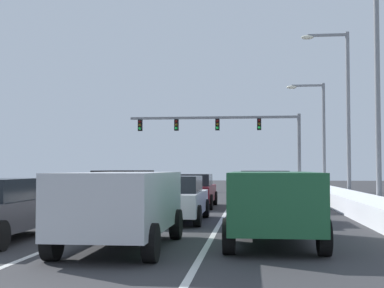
{
  "coord_description": "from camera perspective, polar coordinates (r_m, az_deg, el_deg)",
  "views": [
    {
      "loc": [
        2.69,
        -5.7,
        1.75
      ],
      "look_at": [
        -0.86,
        27.07,
        3.26
      ],
      "focal_mm": 50.66,
      "sensor_mm": 36.0,
      "label": 1
    }
  ],
  "objects": [
    {
      "name": "ground_plane",
      "position": [
        21.37,
        -1.08,
        -7.32
      ],
      "size": [
        120.0,
        120.0,
        0.0
      ],
      "primitive_type": "plane",
      "color": "#333335"
    },
    {
      "name": "sedan_white_center_lane_second",
      "position": [
        17.98,
        -1.8,
        -5.76
      ],
      "size": [
        2.0,
        4.5,
        1.51
      ],
      "color": "silver",
      "rests_on": "ground"
    },
    {
      "name": "sedan_maroon_center_lane_third",
      "position": [
        24.72,
        0.11,
        -4.91
      ],
      "size": [
        2.0,
        4.5,
        1.51
      ],
      "color": "maroon",
      "rests_on": "ground"
    },
    {
      "name": "suv_green_right_lane_nearest",
      "position": [
        12.88,
        8.48,
        -5.86
      ],
      "size": [
        2.16,
        4.9,
        1.67
      ],
      "color": "#1E5633",
      "rests_on": "ground"
    },
    {
      "name": "sedan_navy_right_lane_second",
      "position": [
        18.66,
        7.98,
        -5.62
      ],
      "size": [
        2.0,
        4.5,
        1.51
      ],
      "color": "navy",
      "rests_on": "ground"
    },
    {
      "name": "suv_black_left_lane_third",
      "position": [
        26.24,
        -7.08,
        -4.2
      ],
      "size": [
        2.16,
        4.9,
        1.67
      ],
      "color": "black",
      "rests_on": "ground"
    },
    {
      "name": "snow_bank_left_shoulder",
      "position": [
        26.83,
        -15.07,
        -5.41
      ],
      "size": [
        1.63,
        42.43,
        0.8
      ],
      "primitive_type": "cube",
      "color": "white",
      "rests_on": "ground"
    },
    {
      "name": "suv_gray_right_lane_third",
      "position": [
        24.54,
        7.57,
        -4.31
      ],
      "size": [
        2.16,
        4.9,
        1.67
      ],
      "color": "slate",
      "rests_on": "ground"
    },
    {
      "name": "lane_stripe_between_right_lane_and_center_lane",
      "position": [
        25.07,
        3.93,
        -6.61
      ],
      "size": [
        0.14,
        42.43,
        0.01
      ],
      "primitive_type": "cube",
      "color": "silver",
      "rests_on": "ground"
    },
    {
      "name": "suv_silver_center_lane_nearest",
      "position": [
        12.05,
        -7.35,
        -6.09
      ],
      "size": [
        2.16,
        4.9,
        1.67
      ],
      "color": "#B7BABF",
      "rests_on": "ground"
    },
    {
      "name": "street_lamp_right_near",
      "position": [
        23.89,
        18.18,
        6.73
      ],
      "size": [
        2.66,
        0.36,
        9.48
      ],
      "color": "gray",
      "rests_on": "ground"
    },
    {
      "name": "sedan_tan_left_lane_second",
      "position": [
        19.44,
        -12.07,
        -5.47
      ],
      "size": [
        2.0,
        4.5,
        1.51
      ],
      "color": "#937F60",
      "rests_on": "ground"
    },
    {
      "name": "snow_bank_right_shoulder",
      "position": [
        25.39,
        16.02,
        -5.72
      ],
      "size": [
        1.66,
        42.43,
        0.66
      ],
      "primitive_type": "cube",
      "color": "white",
      "rests_on": "ground"
    },
    {
      "name": "lane_stripe_between_center_lane_and_left_lane",
      "position": [
        25.43,
        -3.8,
        -6.55
      ],
      "size": [
        0.14,
        42.43,
        0.01
      ],
      "primitive_type": "cube",
      "color": "silver",
      "rests_on": "ground"
    },
    {
      "name": "street_lamp_right_far",
      "position": [
        38.89,
        13.16,
        1.76
      ],
      "size": [
        2.66,
        0.36,
        7.75
      ],
      "color": "gray",
      "rests_on": "ground"
    },
    {
      "name": "street_lamp_right_mid",
      "position": [
        31.42,
        15.53,
        4.41
      ],
      "size": [
        2.66,
        0.36,
        9.42
      ],
      "color": "gray",
      "rests_on": "ground"
    },
    {
      "name": "traffic_light_gantry",
      "position": [
        44.39,
        4.39,
        1.44
      ],
      "size": [
        14.0,
        0.47,
        6.2
      ],
      "color": "slate",
      "rests_on": "ground"
    }
  ]
}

